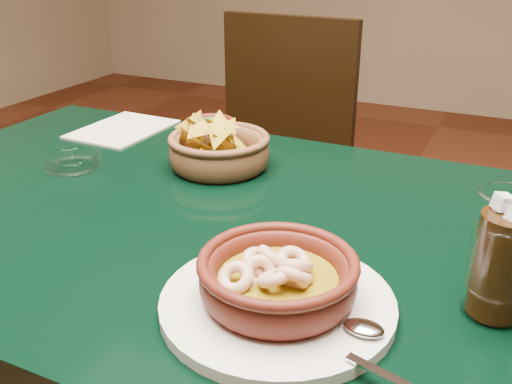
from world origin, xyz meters
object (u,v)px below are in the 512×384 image
at_px(dining_table, 187,258).
at_px(dining_chair, 268,171).
at_px(cola_drink, 503,257).
at_px(chip_basket, 219,150).
at_px(shrimp_plate, 278,285).

bearing_deg(dining_table, dining_chair, 103.29).
relative_size(dining_chair, cola_drink, 5.41).
bearing_deg(chip_basket, dining_chair, 104.39).
bearing_deg(dining_chair, chip_basket, -75.61).
xyz_separation_m(dining_table, cola_drink, (0.48, -0.10, 0.17)).
height_order(shrimp_plate, cola_drink, cola_drink).
height_order(chip_basket, cola_drink, cola_drink).
bearing_deg(chip_basket, dining_table, -80.13).
height_order(dining_table, shrimp_plate, shrimp_plate).
relative_size(dining_chair, chip_basket, 4.27).
distance_m(shrimp_plate, cola_drink, 0.25).
bearing_deg(dining_chair, cola_drink, -51.20).
height_order(dining_chair, shrimp_plate, dining_chair).
distance_m(dining_chair, cola_drink, 1.08).
xyz_separation_m(shrimp_plate, chip_basket, (-0.28, 0.37, 0.00)).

